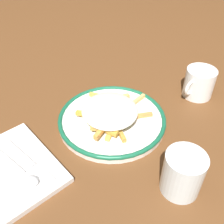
% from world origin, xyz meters
% --- Properties ---
extents(ground_plane, '(2.60, 2.60, 0.00)m').
position_xyz_m(ground_plane, '(0.00, 0.00, 0.00)').
color(ground_plane, brown).
extents(plate, '(0.29, 0.29, 0.02)m').
position_xyz_m(plate, '(0.00, 0.00, 0.01)').
color(plate, white).
rests_on(plate, ground_plane).
extents(fries_heap, '(0.24, 0.22, 0.04)m').
position_xyz_m(fries_heap, '(0.01, -0.00, 0.04)').
color(fries_heap, '#E4B860').
rests_on(fries_heap, plate).
extents(napkin, '(0.16, 0.23, 0.01)m').
position_xyz_m(napkin, '(0.27, -0.03, 0.01)').
color(napkin, silver).
rests_on(napkin, ground_plane).
extents(fork, '(0.04, 0.18, 0.00)m').
position_xyz_m(fork, '(0.24, -0.02, 0.02)').
color(fork, silver).
rests_on(fork, napkin).
extents(spoon, '(0.04, 0.15, 0.01)m').
position_xyz_m(spoon, '(0.26, 0.00, 0.02)').
color(spoon, silver).
rests_on(spoon, napkin).
extents(water_glass, '(0.08, 0.08, 0.10)m').
position_xyz_m(water_glass, '(0.03, 0.25, 0.05)').
color(water_glass, silver).
rests_on(water_glass, ground_plane).
extents(coffee_mug, '(0.12, 0.09, 0.09)m').
position_xyz_m(coffee_mug, '(-0.28, 0.08, 0.04)').
color(coffee_mug, white).
rests_on(coffee_mug, ground_plane).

